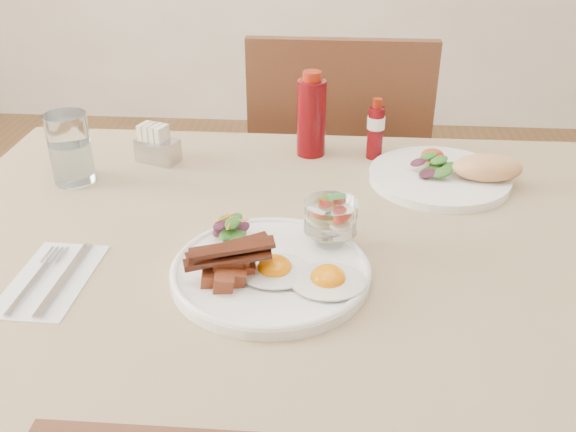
# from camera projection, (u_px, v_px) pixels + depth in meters

# --- Properties ---
(table) EXTENTS (1.33, 0.88, 0.75)m
(table) POSITION_uv_depth(u_px,v_px,m) (335.00, 291.00, 1.02)
(table) COLOR #54301A
(table) RESTS_ON ground
(chair_far) EXTENTS (0.42, 0.42, 0.93)m
(chair_far) POSITION_uv_depth(u_px,v_px,m) (336.00, 185.00, 1.67)
(chair_far) COLOR #54301A
(chair_far) RESTS_ON ground
(main_plate) EXTENTS (0.28, 0.28, 0.02)m
(main_plate) POSITION_uv_depth(u_px,v_px,m) (271.00, 272.00, 0.90)
(main_plate) COLOR white
(main_plate) RESTS_ON table
(fried_eggs) EXTENTS (0.20, 0.14, 0.03)m
(fried_eggs) POSITION_uv_depth(u_px,v_px,m) (301.00, 274.00, 0.87)
(fried_eggs) COLOR white
(fried_eggs) RESTS_ON main_plate
(bacon_potato_pile) EXTENTS (0.13, 0.08, 0.05)m
(bacon_potato_pile) POSITION_uv_depth(u_px,v_px,m) (229.00, 264.00, 0.86)
(bacon_potato_pile) COLOR brown
(bacon_potato_pile) RESTS_ON main_plate
(side_salad) EXTENTS (0.07, 0.06, 0.03)m
(side_salad) POSITION_uv_depth(u_px,v_px,m) (232.00, 229.00, 0.96)
(side_salad) COLOR #184713
(side_salad) RESTS_ON main_plate
(fruit_cup) EXTENTS (0.08, 0.08, 0.08)m
(fruit_cup) POSITION_uv_depth(u_px,v_px,m) (331.00, 217.00, 0.93)
(fruit_cup) COLOR white
(fruit_cup) RESTS_ON main_plate
(second_plate) EXTENTS (0.27, 0.25, 0.06)m
(second_plate) POSITION_uv_depth(u_px,v_px,m) (450.00, 174.00, 1.16)
(second_plate) COLOR white
(second_plate) RESTS_ON table
(ketchup_bottle) EXTENTS (0.07, 0.07, 0.17)m
(ketchup_bottle) POSITION_uv_depth(u_px,v_px,m) (311.00, 116.00, 1.24)
(ketchup_bottle) COLOR #540409
(ketchup_bottle) RESTS_ON table
(hot_sauce_bottle) EXTENTS (0.04, 0.04, 0.12)m
(hot_sauce_bottle) POSITION_uv_depth(u_px,v_px,m) (376.00, 130.00, 1.24)
(hot_sauce_bottle) COLOR #540409
(hot_sauce_bottle) RESTS_ON table
(sugar_caddy) EXTENTS (0.09, 0.07, 0.07)m
(sugar_caddy) POSITION_uv_depth(u_px,v_px,m) (157.00, 146.00, 1.23)
(sugar_caddy) COLOR #B7B7BC
(sugar_caddy) RESTS_ON table
(water_glass) EXTENTS (0.07, 0.07, 0.13)m
(water_glass) POSITION_uv_depth(u_px,v_px,m) (71.00, 152.00, 1.15)
(water_glass) COLOR white
(water_glass) RESTS_ON table
(napkin_cutlery) EXTENTS (0.11, 0.19, 0.01)m
(napkin_cutlery) POSITION_uv_depth(u_px,v_px,m) (52.00, 279.00, 0.89)
(napkin_cutlery) COLOR white
(napkin_cutlery) RESTS_ON table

